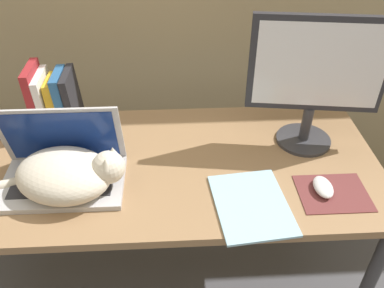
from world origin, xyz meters
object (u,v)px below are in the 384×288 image
Objects in this scene: laptop at (63,168)px; cat at (68,174)px; computer_mouse at (323,187)px; book_row at (54,101)px; external_monitor at (316,77)px; notepad at (251,205)px.

laptop reaches higher than cat.
cat is (0.03, -0.05, 0.02)m from laptop.
computer_mouse is 0.97m from book_row.
cat is 4.38× the size of computer_mouse.
laptop is 1.53× the size of book_row.
laptop is 0.85m from external_monitor.
cat reaches higher than computer_mouse.
cat is 0.92× the size of external_monitor.
laptop is 3.89× the size of computer_mouse.
external_monitor reaches higher than book_row.
book_row is 0.80m from notepad.
laptop reaches higher than notepad.
book_row is at bearing 104.27° from laptop.
laptop is at bearing -168.73° from external_monitor.
cat is 1.72× the size of book_row.
external_monitor is 1.54× the size of notepad.
book_row is at bearing 106.82° from cat.
external_monitor is 1.86× the size of book_row.
external_monitor reaches higher than laptop.
notepad is at bearing -34.65° from book_row.
cat is 1.42× the size of notepad.
external_monitor reaches higher than computer_mouse.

